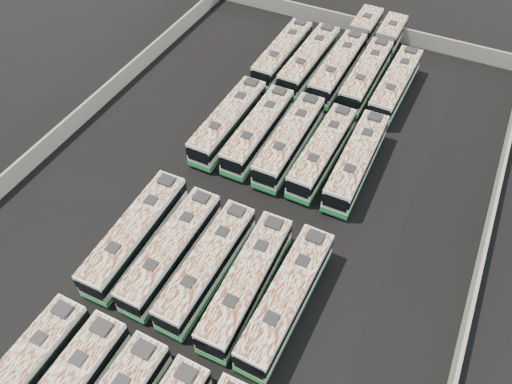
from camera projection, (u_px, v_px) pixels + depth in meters
The scene contains 18 objects.
ground at pixel (241, 207), 49.52m from camera, with size 140.00×140.00×0.00m, color black.
perimeter_wall at pixel (241, 199), 48.70m from camera, with size 45.20×73.20×2.20m.
bus_front_far_left at pixel (18, 380), 36.15m from camera, with size 2.86×12.93×3.64m.
bus_midfront_far_left at pixel (136, 234), 44.87m from camera, with size 3.05×13.37×3.76m.
bus_midfront_left at pixel (172, 251), 43.75m from camera, with size 2.80×12.87×3.62m.
bus_midfront_center at pixel (207, 266), 42.70m from camera, with size 2.85×12.86×3.62m.
bus_midfront_right at pixel (247, 283), 41.53m from camera, with size 3.10×13.27×3.73m.
bus_midfront_far_right at pixel (287, 299), 40.51m from camera, with size 3.07×13.42×3.77m.
bus_midback_far_left at pixel (229, 121), 55.23m from camera, with size 2.92×13.23×3.72m.
bus_midback_left at pixel (258, 131), 54.28m from camera, with size 2.75×12.94×3.65m.
bus_midback_center at pixel (290, 140), 53.15m from camera, with size 2.86×13.26×3.74m.
bus_midback_right at pixel (322, 151), 52.11m from camera, with size 2.96×12.89×3.62m.
bus_midback_far_right at pixel (356, 161), 51.07m from camera, with size 2.93×13.28×3.74m.
bus_back_far_left at pixel (283, 53), 64.21m from camera, with size 2.84×13.01×3.66m.
bus_back_left at pixel (309, 61), 63.03m from camera, with size 3.14×13.52×3.80m.
bus_back_center at pixel (347, 54), 64.09m from camera, with size 2.94×20.79×3.77m.
bus_back_right at pixel (374, 61), 63.07m from camera, with size 2.83×20.26×3.67m.
bus_back_far_right at pixel (395, 85), 59.72m from camera, with size 3.05×13.15×3.69m.
Camera 1 is at (15.42, -27.90, 37.95)m, focal length 35.00 mm.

